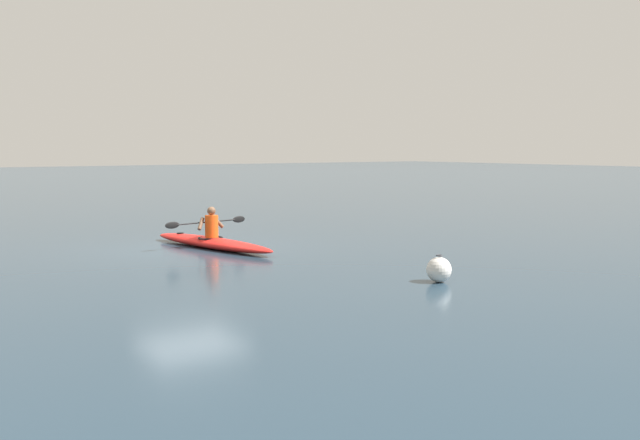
{
  "coord_description": "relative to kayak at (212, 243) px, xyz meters",
  "views": [
    {
      "loc": [
        7.54,
        16.47,
        2.51
      ],
      "look_at": [
        0.13,
        5.83,
        1.21
      ],
      "focal_mm": 40.81,
      "sensor_mm": 36.0,
      "label": 1
    }
  ],
  "objects": [
    {
      "name": "mooring_buoy_channel_marker",
      "position": [
        -1.41,
        6.6,
        0.1
      ],
      "size": [
        0.47,
        0.47,
        0.51
      ],
      "color": "silver",
      "rests_on": "ground"
    },
    {
      "name": "ground_plane",
      "position": [
        0.51,
        -0.17,
        -0.14
      ],
      "size": [
        160.0,
        160.0,
        0.0
      ],
      "primitive_type": "plane",
      "color": "#233847"
    },
    {
      "name": "kayaker",
      "position": [
        0.0,
        -0.02,
        0.46
      ],
      "size": [
        2.41,
        0.59,
        0.77
      ],
      "color": "#E04C14",
      "rests_on": "kayak"
    },
    {
      "name": "kayak",
      "position": [
        0.0,
        0.0,
        0.0
      ],
      "size": [
        1.48,
        4.66,
        0.27
      ],
      "color": "red",
      "rests_on": "ground"
    }
  ]
}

